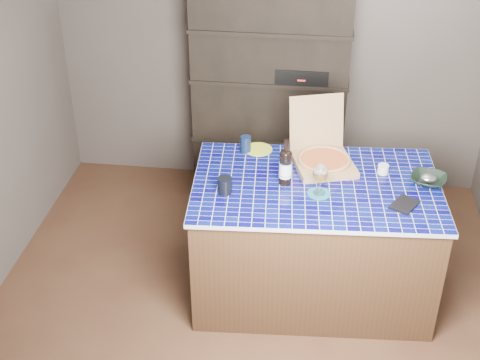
# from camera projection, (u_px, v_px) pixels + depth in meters

# --- Properties ---
(room) EXTENTS (3.50, 3.50, 3.50)m
(room) POSITION_uv_depth(u_px,v_px,m) (248.00, 147.00, 3.84)
(room) COLOR #4F3722
(room) RESTS_ON ground
(shelving_unit) EXTENTS (1.20, 0.41, 1.80)m
(shelving_unit) POSITION_uv_depth(u_px,v_px,m) (271.00, 93.00, 5.31)
(shelving_unit) COLOR black
(shelving_unit) RESTS_ON floor
(kitchen_island) EXTENTS (1.63, 1.09, 0.86)m
(kitchen_island) POSITION_uv_depth(u_px,v_px,m) (313.00, 238.00, 4.46)
(kitchen_island) COLOR #44271A
(kitchen_island) RESTS_ON floor
(pizza_box) EXTENTS (0.49, 0.54, 0.41)m
(pizza_box) POSITION_uv_depth(u_px,v_px,m) (323.00, 158.00, 4.40)
(pizza_box) COLOR #936C4C
(pizza_box) RESTS_ON kitchen_island
(mead_bottle) EXTENTS (0.08, 0.08, 0.31)m
(mead_bottle) POSITION_uv_depth(u_px,v_px,m) (286.00, 167.00, 4.18)
(mead_bottle) COLOR black
(mead_bottle) RESTS_ON kitchen_island
(teal_trivet) EXTENTS (0.14, 0.14, 0.01)m
(teal_trivet) POSITION_uv_depth(u_px,v_px,m) (319.00, 193.00, 4.13)
(teal_trivet) COLOR #166575
(teal_trivet) RESTS_ON kitchen_island
(wine_glass) EXTENTS (0.09, 0.09, 0.20)m
(wine_glass) POSITION_uv_depth(u_px,v_px,m) (320.00, 174.00, 4.06)
(wine_glass) COLOR white
(wine_glass) RESTS_ON teal_trivet
(tumbler) EXTENTS (0.09, 0.09, 0.10)m
(tumbler) POSITION_uv_depth(u_px,v_px,m) (225.00, 185.00, 4.12)
(tumbler) COLOR black
(tumbler) RESTS_ON kitchen_island
(dvd_case) EXTENTS (0.20, 0.22, 0.01)m
(dvd_case) POSITION_uv_depth(u_px,v_px,m) (404.00, 205.00, 4.02)
(dvd_case) COLOR black
(dvd_case) RESTS_ON kitchen_island
(bowl) EXTENTS (0.28, 0.28, 0.05)m
(bowl) POSITION_uv_depth(u_px,v_px,m) (428.00, 180.00, 4.22)
(bowl) COLOR black
(bowl) RESTS_ON kitchen_island
(foil_contents) EXTENTS (0.11, 0.09, 0.05)m
(foil_contents) POSITION_uv_depth(u_px,v_px,m) (429.00, 178.00, 4.22)
(foil_contents) COLOR #A6A6B1
(foil_contents) RESTS_ON bowl
(white_jar) EXTENTS (0.07, 0.07, 0.06)m
(white_jar) POSITION_uv_depth(u_px,v_px,m) (383.00, 169.00, 4.33)
(white_jar) COLOR silver
(white_jar) RESTS_ON kitchen_island
(navy_cup) EXTENTS (0.07, 0.07, 0.11)m
(navy_cup) POSITION_uv_depth(u_px,v_px,m) (246.00, 144.00, 4.56)
(navy_cup) COLOR black
(navy_cup) RESTS_ON kitchen_island
(green_trivet) EXTENTS (0.19, 0.19, 0.01)m
(green_trivet) POSITION_uv_depth(u_px,v_px,m) (258.00, 149.00, 4.61)
(green_trivet) COLOR #AFCB2B
(green_trivet) RESTS_ON kitchen_island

